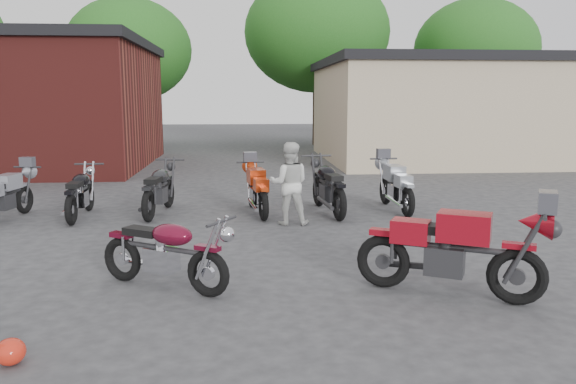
{
  "coord_description": "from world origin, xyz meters",
  "views": [
    {
      "loc": [
        0.3,
        -5.93,
        2.34
      ],
      "look_at": [
        1.0,
        2.58,
        0.9
      ],
      "focal_mm": 35.0,
      "sensor_mm": 36.0,
      "label": 1
    }
  ],
  "objects_px": {
    "sportbike": "(452,246)",
    "vintage_motorcycle": "(165,247)",
    "row_bike_1": "(6,193)",
    "row_bike_5": "(328,183)",
    "row_bike_4": "(257,187)",
    "row_bike_6": "(396,184)",
    "row_bike_3": "(159,186)",
    "person_light": "(289,183)",
    "row_bike_2": "(80,190)",
    "helmet": "(10,352)"
  },
  "relations": [
    {
      "from": "helmet",
      "to": "row_bike_5",
      "type": "relative_size",
      "value": 0.12
    },
    {
      "from": "person_light",
      "to": "sportbike",
      "type": "bearing_deg",
      "value": 116.71
    },
    {
      "from": "row_bike_4",
      "to": "row_bike_6",
      "type": "xyz_separation_m",
      "value": [
        2.9,
        0.12,
        0.02
      ]
    },
    {
      "from": "sportbike",
      "to": "person_light",
      "type": "xyz_separation_m",
      "value": [
        -1.58,
        4.03,
        0.15
      ]
    },
    {
      "from": "vintage_motorcycle",
      "to": "helmet",
      "type": "xyz_separation_m",
      "value": [
        -1.12,
        -1.91,
        -0.41
      ]
    },
    {
      "from": "row_bike_1",
      "to": "row_bike_3",
      "type": "xyz_separation_m",
      "value": [
        2.86,
        0.34,
        0.05
      ]
    },
    {
      "from": "row_bike_4",
      "to": "helmet",
      "type": "bearing_deg",
      "value": 151.58
    },
    {
      "from": "sportbike",
      "to": "row_bike_1",
      "type": "height_order",
      "value": "sportbike"
    },
    {
      "from": "person_light",
      "to": "row_bike_2",
      "type": "distance_m",
      "value": 4.17
    },
    {
      "from": "helmet",
      "to": "row_bike_4",
      "type": "distance_m",
      "value": 6.84
    },
    {
      "from": "row_bike_1",
      "to": "row_bike_4",
      "type": "distance_m",
      "value": 4.84
    },
    {
      "from": "vintage_motorcycle",
      "to": "row_bike_2",
      "type": "bearing_deg",
      "value": 148.13
    },
    {
      "from": "sportbike",
      "to": "helmet",
      "type": "bearing_deg",
      "value": -135.22
    },
    {
      "from": "row_bike_3",
      "to": "row_bike_5",
      "type": "height_order",
      "value": "row_bike_5"
    },
    {
      "from": "vintage_motorcycle",
      "to": "row_bike_4",
      "type": "distance_m",
      "value": 4.67
    },
    {
      "from": "row_bike_2",
      "to": "row_bike_3",
      "type": "height_order",
      "value": "row_bike_3"
    },
    {
      "from": "vintage_motorcycle",
      "to": "row_bike_1",
      "type": "xyz_separation_m",
      "value": [
        -3.59,
        4.29,
        -0.0
      ]
    },
    {
      "from": "sportbike",
      "to": "row_bike_4",
      "type": "relative_size",
      "value": 1.13
    },
    {
      "from": "sportbike",
      "to": "row_bike_1",
      "type": "bearing_deg",
      "value": 173.29
    },
    {
      "from": "vintage_motorcycle",
      "to": "row_bike_1",
      "type": "bearing_deg",
      "value": 161.34
    },
    {
      "from": "row_bike_6",
      "to": "helmet",
      "type": "bearing_deg",
      "value": 137.8
    },
    {
      "from": "row_bike_2",
      "to": "row_bike_6",
      "type": "relative_size",
      "value": 0.97
    },
    {
      "from": "row_bike_3",
      "to": "row_bike_2",
      "type": "bearing_deg",
      "value": 105.06
    },
    {
      "from": "person_light",
      "to": "row_bike_6",
      "type": "xyz_separation_m",
      "value": [
        2.33,
        1.13,
        -0.21
      ]
    },
    {
      "from": "row_bike_2",
      "to": "row_bike_6",
      "type": "distance_m",
      "value": 6.39
    },
    {
      "from": "person_light",
      "to": "row_bike_3",
      "type": "bearing_deg",
      "value": -18.8
    },
    {
      "from": "row_bike_4",
      "to": "row_bike_5",
      "type": "xyz_separation_m",
      "value": [
        1.44,
        -0.04,
        0.07
      ]
    },
    {
      "from": "vintage_motorcycle",
      "to": "sportbike",
      "type": "distance_m",
      "value": 3.44
    },
    {
      "from": "sportbike",
      "to": "helmet",
      "type": "height_order",
      "value": "sportbike"
    },
    {
      "from": "sportbike",
      "to": "row_bike_3",
      "type": "relative_size",
      "value": 1.07
    },
    {
      "from": "row_bike_5",
      "to": "helmet",
      "type": "bearing_deg",
      "value": 142.02
    },
    {
      "from": "person_light",
      "to": "row_bike_4",
      "type": "bearing_deg",
      "value": -55.33
    },
    {
      "from": "sportbike",
      "to": "vintage_motorcycle",
      "type": "bearing_deg",
      "value": -161.09
    },
    {
      "from": "vintage_motorcycle",
      "to": "row_bike_3",
      "type": "height_order",
      "value": "row_bike_3"
    },
    {
      "from": "row_bike_3",
      "to": "row_bike_6",
      "type": "relative_size",
      "value": 1.02
    },
    {
      "from": "row_bike_1",
      "to": "row_bike_5",
      "type": "xyz_separation_m",
      "value": [
        6.28,
        0.17,
        0.09
      ]
    },
    {
      "from": "helmet",
      "to": "row_bike_6",
      "type": "distance_m",
      "value": 8.4
    },
    {
      "from": "row_bike_3",
      "to": "row_bike_6",
      "type": "xyz_separation_m",
      "value": [
        4.88,
        -0.01,
        -0.01
      ]
    },
    {
      "from": "row_bike_1",
      "to": "row_bike_5",
      "type": "distance_m",
      "value": 6.29
    },
    {
      "from": "row_bike_1",
      "to": "person_light",
      "type": "bearing_deg",
      "value": -88.62
    },
    {
      "from": "helmet",
      "to": "person_light",
      "type": "height_order",
      "value": "person_light"
    },
    {
      "from": "vintage_motorcycle",
      "to": "row_bike_2",
      "type": "distance_m",
      "value": 4.96
    },
    {
      "from": "row_bike_5",
      "to": "row_bike_3",
      "type": "bearing_deg",
      "value": 80.11
    },
    {
      "from": "vintage_motorcycle",
      "to": "sportbike",
      "type": "xyz_separation_m",
      "value": [
        3.4,
        -0.54,
        0.08
      ]
    },
    {
      "from": "helmet",
      "to": "row_bike_4",
      "type": "relative_size",
      "value": 0.14
    },
    {
      "from": "row_bike_1",
      "to": "row_bike_3",
      "type": "height_order",
      "value": "row_bike_3"
    },
    {
      "from": "person_light",
      "to": "row_bike_6",
      "type": "distance_m",
      "value": 2.6
    },
    {
      "from": "helmet",
      "to": "row_bike_6",
      "type": "bearing_deg",
      "value": 51.11
    },
    {
      "from": "helmet",
      "to": "row_bike_1",
      "type": "relative_size",
      "value": 0.14
    },
    {
      "from": "helmet",
      "to": "row_bike_3",
      "type": "height_order",
      "value": "row_bike_3"
    }
  ]
}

